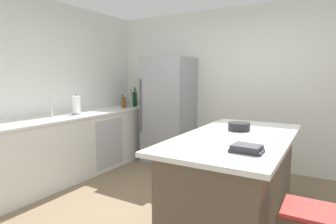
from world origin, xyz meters
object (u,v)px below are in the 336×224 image
paper_towel_roll (76,105)px  syrup_bottle (132,100)px  kitchen_island (236,180)px  cookbook_stack (247,149)px  refrigerator (169,110)px  mixing_bowl (239,126)px  gin_bottle (131,100)px  soda_bottle (125,100)px  bar_stool (308,224)px  sink_faucet (52,106)px  whiskey_bottle (123,102)px  wine_bottle (135,99)px

paper_towel_roll → syrup_bottle: paper_towel_roll is taller
kitchen_island → cookbook_stack: bearing=-66.8°
refrigerator → mixing_bowl: refrigerator is taller
syrup_bottle → cookbook_stack: 3.60m
gin_bottle → soda_bottle: gin_bottle is taller
gin_bottle → cookbook_stack: (2.69, -2.04, -0.11)m
refrigerator → cookbook_stack: 2.82m
refrigerator → bar_stool: bearing=-43.1°
refrigerator → sink_faucet: refrigerator is taller
refrigerator → whiskey_bottle: 0.86m
paper_towel_roll → wine_bottle: wine_bottle is taller
soda_bottle → sink_faucet: bearing=-91.0°
paper_towel_roll → gin_bottle: bearing=87.4°
gin_bottle → cookbook_stack: gin_bottle is taller
whiskey_bottle → cookbook_stack: bearing=-34.3°
wine_bottle → whiskey_bottle: bearing=-98.3°
wine_bottle → soda_bottle: 0.21m
paper_towel_roll → soda_bottle: paper_towel_roll is taller
syrup_bottle → whiskey_bottle: (0.10, -0.39, 0.00)m
syrup_bottle → kitchen_island: bearing=-33.0°
refrigerator → sink_faucet: (-0.90, -1.68, 0.17)m
kitchen_island → soda_bottle: size_ratio=6.51×
sink_faucet → soda_bottle: size_ratio=0.99×
kitchen_island → bar_stool: 0.97m
gin_bottle → whiskey_bottle: size_ratio=1.26×
paper_towel_roll → wine_bottle: bearing=86.8°
wine_bottle → soda_bottle: bearing=-117.6°
sink_faucet → paper_towel_roll: (0.05, 0.38, -0.02)m
refrigerator → bar_stool: size_ratio=2.91×
sink_faucet → whiskey_bottle: size_ratio=1.16×
whiskey_bottle → paper_towel_roll: bearing=-91.8°
bar_stool → paper_towel_roll: bearing=164.2°
gin_bottle → kitchen_island: bearing=-31.1°
soda_bottle → syrup_bottle: bearing=100.0°
bar_stool → gin_bottle: gin_bottle is taller
soda_bottle → whiskey_bottle: size_ratio=1.18×
gin_bottle → mixing_bowl: bearing=-26.8°
gin_bottle → whiskey_bottle: bearing=-97.5°
sink_faucet → gin_bottle: 1.63m
refrigerator → whiskey_bottle: (-0.82, -0.24, 0.12)m
paper_towel_roll → gin_bottle: 1.25m
kitchen_island → wine_bottle: wine_bottle is taller
whiskey_bottle → refrigerator: bearing=16.3°
kitchen_island → refrigerator: refrigerator is taller
sink_faucet → cookbook_stack: sink_faucet is taller
bar_stool → soda_bottle: 3.86m
soda_bottle → paper_towel_roll: bearing=-88.9°
paper_towel_roll → soda_bottle: 1.16m
refrigerator → soda_bottle: size_ratio=5.95×
refrigerator → cookbook_stack: (1.90, -2.09, 0.03)m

